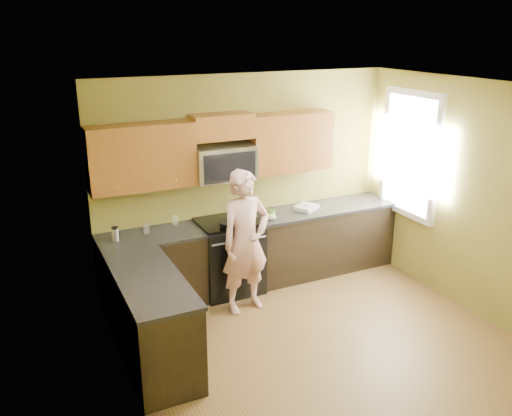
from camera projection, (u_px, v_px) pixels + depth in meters
floor at (326, 348)px, 5.69m from camera, size 4.00×4.00×0.00m
ceiling at (338, 89)px, 4.82m from camera, size 4.00×4.00×0.00m
wall_back at (247, 179)px, 6.97m from camera, size 4.00×0.00×4.00m
wall_front at (498, 327)px, 3.55m from camera, size 4.00×0.00×4.00m
wall_left at (128, 266)px, 4.44m from camera, size 0.00×4.00×4.00m
wall_right at (480, 202)px, 6.07m from camera, size 0.00×4.00×4.00m
cabinet_back_run at (257, 252)px, 7.00m from camera, size 4.00×0.60×0.88m
cabinet_left_run at (151, 321)px, 5.37m from camera, size 0.60×1.60×0.88m
countertop_back at (257, 219)px, 6.84m from camera, size 4.00×0.62×0.04m
countertop_left at (149, 279)px, 5.22m from camera, size 0.62×1.60×0.04m
stove at (229, 256)px, 6.81m from camera, size 0.76×0.65×0.95m
microwave at (224, 179)px, 6.60m from camera, size 0.76×0.40×0.42m
upper_cab_left at (144, 188)px, 6.22m from camera, size 1.22×0.33×0.75m
upper_cab_right at (289, 170)px, 7.01m from camera, size 1.12×0.33×0.75m
upper_cab_over_mw at (222, 126)px, 6.42m from camera, size 0.76×0.33×0.30m
window at (410, 154)px, 6.99m from camera, size 0.06×1.06×1.66m
woman at (246, 242)px, 6.23m from camera, size 0.68×0.50×1.72m
frying_pan at (231, 226)px, 6.47m from camera, size 0.35×0.53×0.06m
butter_tub at (270, 215)px, 6.92m from camera, size 0.17×0.17×0.10m
toast_slice at (268, 216)px, 6.86m from camera, size 0.13×0.13×0.01m
napkin_a at (272, 218)px, 6.76m from camera, size 0.14×0.15×0.06m
napkin_b at (308, 206)px, 7.16m from camera, size 0.15×0.16×0.07m
dish_towel at (306, 207)px, 7.16m from camera, size 0.38×0.36×0.05m
travel_mug at (116, 241)px, 6.10m from camera, size 0.10×0.10×0.17m
glass_a at (175, 221)px, 6.56m from camera, size 0.08×0.08×0.12m
glass_b at (146, 229)px, 6.30m from camera, size 0.09×0.09×0.12m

